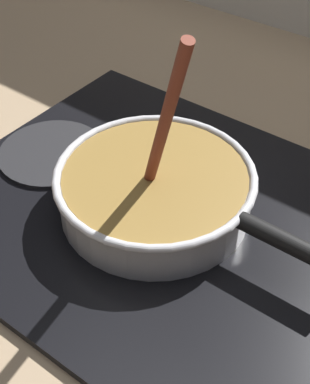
% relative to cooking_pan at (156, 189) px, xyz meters
% --- Properties ---
extents(ground, '(2.40, 1.60, 0.04)m').
position_rel_cooking_pan_xyz_m(ground, '(0.03, -0.19, -0.07)').
color(ground, '#9E8466').
extents(hob_plate, '(0.56, 0.48, 0.01)m').
position_rel_cooking_pan_xyz_m(hob_plate, '(-0.00, 0.00, -0.04)').
color(hob_plate, black).
rests_on(hob_plate, ground).
extents(burner_ring, '(0.19, 0.19, 0.01)m').
position_rel_cooking_pan_xyz_m(burner_ring, '(-0.00, 0.00, -0.03)').
color(burner_ring, '#592D0C').
rests_on(burner_ring, hob_plate).
extents(spare_burner, '(0.16, 0.16, 0.01)m').
position_rel_cooking_pan_xyz_m(spare_burner, '(-0.19, 0.00, -0.03)').
color(spare_burner, '#262628').
rests_on(spare_burner, hob_plate).
extents(cooking_pan, '(0.38, 0.26, 0.28)m').
position_rel_cooking_pan_xyz_m(cooking_pan, '(0.00, 0.00, 0.00)').
color(cooking_pan, silver).
rests_on(cooking_pan, hob_plate).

